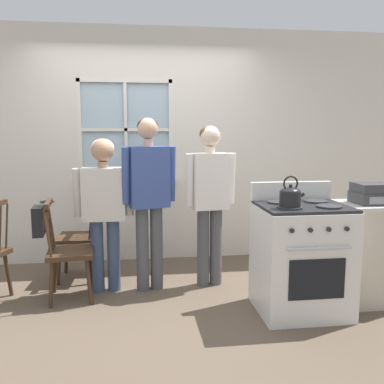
{
  "coord_description": "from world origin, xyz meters",
  "views": [
    {
      "loc": [
        -0.13,
        -3.64,
        1.55
      ],
      "look_at": [
        0.37,
        0.05,
        1.0
      ],
      "focal_mm": 40.0,
      "sensor_mm": 36.0,
      "label": 1
    }
  ],
  "objects_px": {
    "stove": "(301,257)",
    "handbag": "(39,220)",
    "person_elderly_left": "(104,199)",
    "chair_near_wall": "(80,238)",
    "person_teen_center": "(149,189)",
    "stereo": "(374,194)",
    "kettle": "(290,196)",
    "person_adult_right": "(210,191)",
    "side_counter": "(369,252)",
    "potted_plant": "(136,172)",
    "chair_by_window": "(68,253)"
  },
  "relations": [
    {
      "from": "person_elderly_left",
      "to": "chair_near_wall",
      "type": "bearing_deg",
      "value": 126.88
    },
    {
      "from": "person_adult_right",
      "to": "potted_plant",
      "type": "xyz_separation_m",
      "value": [
        -0.71,
        0.88,
        0.12
      ]
    },
    {
      "from": "person_teen_center",
      "to": "stove",
      "type": "bearing_deg",
      "value": -42.7
    },
    {
      "from": "person_teen_center",
      "to": "potted_plant",
      "type": "relative_size",
      "value": 5.65
    },
    {
      "from": "person_adult_right",
      "to": "side_counter",
      "type": "xyz_separation_m",
      "value": [
        1.35,
        -0.58,
        -0.5
      ]
    },
    {
      "from": "kettle",
      "to": "side_counter",
      "type": "height_order",
      "value": "kettle"
    },
    {
      "from": "potted_plant",
      "to": "handbag",
      "type": "bearing_deg",
      "value": -128.55
    },
    {
      "from": "chair_by_window",
      "to": "stove",
      "type": "height_order",
      "value": "stove"
    },
    {
      "from": "person_elderly_left",
      "to": "person_teen_center",
      "type": "xyz_separation_m",
      "value": [
        0.42,
        -0.03,
        0.1
      ]
    },
    {
      "from": "chair_near_wall",
      "to": "kettle",
      "type": "distance_m",
      "value": 2.25
    },
    {
      "from": "stove",
      "to": "side_counter",
      "type": "relative_size",
      "value": 1.2
    },
    {
      "from": "chair_near_wall",
      "to": "stereo",
      "type": "height_order",
      "value": "stereo"
    },
    {
      "from": "handbag",
      "to": "stereo",
      "type": "distance_m",
      "value": 2.97
    },
    {
      "from": "chair_near_wall",
      "to": "handbag",
      "type": "height_order",
      "value": "same"
    },
    {
      "from": "stove",
      "to": "handbag",
      "type": "distance_m",
      "value": 2.31
    },
    {
      "from": "handbag",
      "to": "side_counter",
      "type": "bearing_deg",
      "value": -7.35
    },
    {
      "from": "person_adult_right",
      "to": "stove",
      "type": "xyz_separation_m",
      "value": [
        0.66,
        -0.73,
        -0.47
      ]
    },
    {
      "from": "potted_plant",
      "to": "stove",
      "type": "bearing_deg",
      "value": -49.51
    },
    {
      "from": "handbag",
      "to": "kettle",
      "type": "bearing_deg",
      "value": -17.47
    },
    {
      "from": "chair_by_window",
      "to": "potted_plant",
      "type": "xyz_separation_m",
      "value": [
        0.63,
        1.07,
        0.63
      ]
    },
    {
      "from": "kettle",
      "to": "chair_by_window",
      "type": "bearing_deg",
      "value": 159.9
    },
    {
      "from": "chair_by_window",
      "to": "person_elderly_left",
      "type": "bearing_deg",
      "value": -69.12
    },
    {
      "from": "side_counter",
      "to": "stereo",
      "type": "xyz_separation_m",
      "value": [
        0.0,
        -0.02,
        0.54
      ]
    },
    {
      "from": "stove",
      "to": "handbag",
      "type": "relative_size",
      "value": 3.53
    },
    {
      "from": "person_elderly_left",
      "to": "stereo",
      "type": "height_order",
      "value": "person_elderly_left"
    },
    {
      "from": "chair_near_wall",
      "to": "side_counter",
      "type": "distance_m",
      "value": 2.82
    },
    {
      "from": "kettle",
      "to": "chair_near_wall",
      "type": "bearing_deg",
      "value": 145.98
    },
    {
      "from": "handbag",
      "to": "side_counter",
      "type": "xyz_separation_m",
      "value": [
        2.93,
        -0.38,
        -0.3
      ]
    },
    {
      "from": "chair_near_wall",
      "to": "side_counter",
      "type": "xyz_separation_m",
      "value": [
        2.66,
        -0.94,
        0.02
      ]
    },
    {
      "from": "chair_by_window",
      "to": "person_elderly_left",
      "type": "xyz_separation_m",
      "value": [
        0.33,
        0.16,
        0.46
      ]
    },
    {
      "from": "chair_by_window",
      "to": "potted_plant",
      "type": "bearing_deg",
      "value": -35.52
    },
    {
      "from": "person_teen_center",
      "to": "side_counter",
      "type": "relative_size",
      "value": 1.84
    },
    {
      "from": "stereo",
      "to": "stove",
      "type": "bearing_deg",
      "value": -170.05
    },
    {
      "from": "handbag",
      "to": "person_elderly_left",
      "type": "bearing_deg",
      "value": 17.57
    },
    {
      "from": "potted_plant",
      "to": "chair_near_wall",
      "type": "bearing_deg",
      "value": -138.47
    },
    {
      "from": "chair_by_window",
      "to": "handbag",
      "type": "bearing_deg",
      "value": 90.0
    },
    {
      "from": "stove",
      "to": "stereo",
      "type": "relative_size",
      "value": 3.19
    },
    {
      "from": "person_elderly_left",
      "to": "potted_plant",
      "type": "distance_m",
      "value": 0.97
    },
    {
      "from": "chair_near_wall",
      "to": "handbag",
      "type": "distance_m",
      "value": 0.7
    },
    {
      "from": "person_elderly_left",
      "to": "stereo",
      "type": "bearing_deg",
      "value": -13.41
    },
    {
      "from": "side_counter",
      "to": "stereo",
      "type": "bearing_deg",
      "value": -90.0
    },
    {
      "from": "person_teen_center",
      "to": "stereo",
      "type": "distance_m",
      "value": 2.03
    },
    {
      "from": "kettle",
      "to": "stove",
      "type": "bearing_deg",
      "value": 38.66
    },
    {
      "from": "person_elderly_left",
      "to": "person_adult_right",
      "type": "relative_size",
      "value": 0.92
    },
    {
      "from": "person_elderly_left",
      "to": "potted_plant",
      "type": "height_order",
      "value": "person_elderly_left"
    },
    {
      "from": "chair_by_window",
      "to": "potted_plant",
      "type": "height_order",
      "value": "potted_plant"
    },
    {
      "from": "chair_near_wall",
      "to": "person_teen_center",
      "type": "xyz_separation_m",
      "value": [
        0.71,
        -0.41,
        0.56
      ]
    },
    {
      "from": "chair_near_wall",
      "to": "kettle",
      "type": "bearing_deg",
      "value": 59.38
    },
    {
      "from": "side_counter",
      "to": "kettle",
      "type": "bearing_deg",
      "value": -162.3
    },
    {
      "from": "person_adult_right",
      "to": "handbag",
      "type": "xyz_separation_m",
      "value": [
        -1.58,
        -0.21,
        -0.2
      ]
    }
  ]
}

